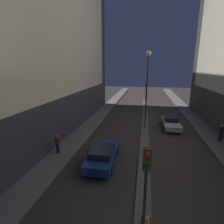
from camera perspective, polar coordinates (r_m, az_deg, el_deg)
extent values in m
cube|color=#383842|center=(22.47, -21.58, 28.76)|extent=(6.00, 31.36, 26.58)
cube|color=#56544F|center=(23.38, 10.68, -4.09)|extent=(0.89, 36.36, 0.12)
cylinder|color=black|center=(8.23, 10.50, -28.04)|extent=(0.12, 0.12, 3.43)
cube|color=#3D3814|center=(6.97, 11.33, -14.75)|extent=(0.32, 0.28, 0.90)
sphere|color=red|center=(6.67, 11.46, -13.24)|extent=(0.20, 0.20, 0.20)
sphere|color=#4C380A|center=(6.81, 11.34, -15.48)|extent=(0.20, 0.20, 0.20)
sphere|color=#0F3D19|center=(6.97, 11.21, -17.62)|extent=(0.20, 0.20, 0.20)
cylinder|color=black|center=(33.46, 10.95, 4.59)|extent=(0.12, 0.12, 3.43)
cube|color=#3D3814|center=(33.17, 11.12, 8.27)|extent=(0.32, 0.28, 0.90)
sphere|color=red|center=(32.97, 11.15, 8.76)|extent=(0.20, 0.20, 0.20)
sphere|color=#4C380A|center=(32.99, 11.12, 8.24)|extent=(0.20, 0.20, 0.20)
sphere|color=#0F3D19|center=(33.03, 11.10, 7.72)|extent=(0.20, 0.20, 0.20)
cylinder|color=black|center=(21.04, 11.21, 5.99)|extent=(0.16, 0.16, 8.55)
sphere|color=#F9EAB2|center=(20.89, 11.83, 18.20)|extent=(0.64, 0.64, 0.64)
cube|color=black|center=(10.09, 11.15, -31.65)|extent=(0.48, 0.48, 0.03)
cone|color=orange|center=(9.90, 11.24, -30.54)|extent=(0.40, 0.40, 0.52)
cylinder|color=white|center=(9.88, 11.25, -30.43)|extent=(0.22, 0.22, 0.07)
cube|color=navy|center=(14.12, -2.94, -14.07)|extent=(1.93, 4.75, 0.65)
cube|color=black|center=(13.55, -3.34, -12.66)|extent=(1.64, 2.14, 0.49)
cube|color=red|center=(12.32, -8.92, -18.69)|extent=(0.14, 0.04, 0.10)
cube|color=red|center=(11.99, -2.44, -19.55)|extent=(0.14, 0.04, 0.10)
cylinder|color=black|center=(15.72, -4.74, -12.29)|extent=(0.22, 0.64, 0.64)
cylinder|color=black|center=(15.39, 1.57, -12.86)|extent=(0.22, 0.64, 0.64)
cylinder|color=black|center=(13.28, -8.27, -17.82)|extent=(0.22, 0.64, 0.64)
cylinder|color=black|center=(12.88, -0.64, -18.75)|extent=(0.22, 0.64, 0.64)
cube|color=#B2B2B7|center=(22.87, 18.76, -3.60)|extent=(1.83, 4.72, 0.58)
cube|color=black|center=(23.04, 18.76, -1.97)|extent=(1.56, 2.12, 0.57)
cube|color=red|center=(25.02, 16.62, -1.84)|extent=(0.14, 0.04, 0.10)
cube|color=red|center=(25.20, 19.51, -1.96)|extent=(0.14, 0.04, 0.10)
cylinder|color=black|center=(24.24, 16.37, -3.13)|extent=(0.22, 0.64, 0.64)
cylinder|color=black|center=(24.46, 20.13, -3.28)|extent=(0.22, 0.64, 0.64)
cylinder|color=black|center=(21.48, 17.08, -5.44)|extent=(0.22, 0.64, 0.64)
cylinder|color=black|center=(21.73, 21.32, -5.57)|extent=(0.22, 0.64, 0.64)
cylinder|color=black|center=(16.10, -17.23, -11.37)|extent=(0.28, 0.28, 0.75)
cylinder|color=maroon|center=(15.81, -17.43, -9.04)|extent=(0.38, 0.38, 0.67)
sphere|color=tan|center=(15.64, -17.55, -7.55)|extent=(0.22, 0.22, 0.22)
cylinder|color=black|center=(20.64, 31.81, -7.08)|extent=(0.30, 0.30, 0.82)
cylinder|color=#232328|center=(20.40, 32.09, -5.05)|extent=(0.40, 0.40, 0.73)
sphere|color=beige|center=(20.27, 32.27, -3.76)|extent=(0.24, 0.24, 0.24)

